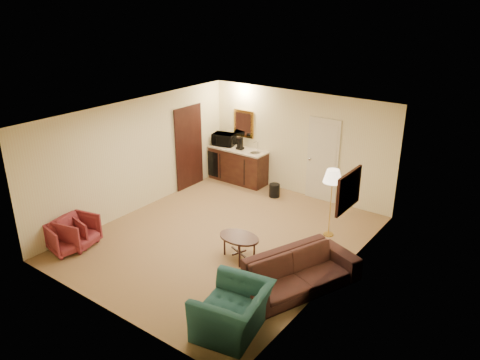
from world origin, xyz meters
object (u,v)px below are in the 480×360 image
object	(u,v)px
sofa	(297,267)
microwave	(224,138)
wetbar_cabinet	(238,165)
teal_armchair	(233,304)
waste_bin	(274,190)
coffee_table	(239,247)
rose_chair_near	(77,230)
floor_lamp	(331,203)
coffee_maker	(240,143)
rose_chair_far	(66,236)

from	to	relation	value
sofa	microwave	xyz separation A→B (m)	(-4.28, 3.46, 0.68)
wetbar_cabinet	microwave	world-z (taller)	microwave
teal_armchair	waste_bin	xyz separation A→B (m)	(-2.20, 4.62, -0.32)
coffee_table	rose_chair_near	bearing A→B (deg)	-152.14
waste_bin	microwave	distance (m)	2.11
wetbar_cabinet	floor_lamp	xyz separation A→B (m)	(3.35, -1.32, 0.28)
waste_bin	coffee_maker	world-z (taller)	coffee_maker
rose_chair_near	rose_chair_far	size ratio (longest dim) A/B	1.10
teal_armchair	microwave	distance (m)	6.43
rose_chair_far	microwave	xyz separation A→B (m)	(0.00, 5.01, 0.80)
rose_chair_far	waste_bin	bearing A→B (deg)	-11.35
rose_chair_far	floor_lamp	bearing A→B (deg)	-36.25
wetbar_cabinet	sofa	bearing A→B (deg)	-42.17
wetbar_cabinet	waste_bin	xyz separation A→B (m)	(1.35, -0.30, -0.29)
microwave	coffee_table	bearing A→B (deg)	-61.22
teal_armchair	waste_bin	size ratio (longest dim) A/B	3.35
floor_lamp	waste_bin	world-z (taller)	floor_lamp
coffee_maker	rose_chair_far	bearing A→B (deg)	-88.65
rose_chair_far	rose_chair_near	bearing A→B (deg)	10.23
teal_armchair	waste_bin	bearing A→B (deg)	-165.77
floor_lamp	rose_chair_far	bearing A→B (deg)	-136.47
rose_chair_far	microwave	bearing A→B (deg)	10.23
rose_chair_far	coffee_table	size ratio (longest dim) A/B	0.78
rose_chair_near	waste_bin	bearing A→B (deg)	-36.06
microwave	floor_lamp	bearing A→B (deg)	-32.48
wetbar_cabinet	microwave	bearing A→B (deg)	175.74
wetbar_cabinet	coffee_maker	world-z (taller)	coffee_maker
floor_lamp	microwave	bearing A→B (deg)	160.58
wetbar_cabinet	waste_bin	world-z (taller)	wetbar_cabinet
rose_chair_near	rose_chair_far	bearing A→B (deg)	166.65
coffee_table	coffee_maker	size ratio (longest dim) A/B	2.60
floor_lamp	coffee_maker	xyz separation A→B (m)	(-3.29, 1.32, 0.34)
coffee_table	waste_bin	world-z (taller)	coffee_table
wetbar_cabinet	sofa	size ratio (longest dim) A/B	0.73
sofa	rose_chair_far	bearing A→B (deg)	131.96
teal_armchair	coffee_maker	size ratio (longest dim) A/B	3.52
coffee_maker	teal_armchair	bearing A→B (deg)	-46.90
coffee_table	coffee_maker	world-z (taller)	coffee_maker
wetbar_cabinet	rose_chair_near	bearing A→B (deg)	-96.05
sofa	rose_chair_near	world-z (taller)	sofa
wetbar_cabinet	microwave	distance (m)	0.83
sofa	floor_lamp	size ratio (longest dim) A/B	1.52
teal_armchair	rose_chair_near	bearing A→B (deg)	-104.05
coffee_maker	wetbar_cabinet	bearing A→B (deg)	-169.46
wetbar_cabinet	waste_bin	size ratio (longest dim) A/B	4.93
waste_bin	teal_armchair	bearing A→B (deg)	-64.55
coffee_maker	microwave	bearing A→B (deg)	-175.76
sofa	rose_chair_far	distance (m)	4.55
teal_armchair	waste_bin	world-z (taller)	teal_armchair
sofa	coffee_maker	bearing A→B (deg)	69.32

